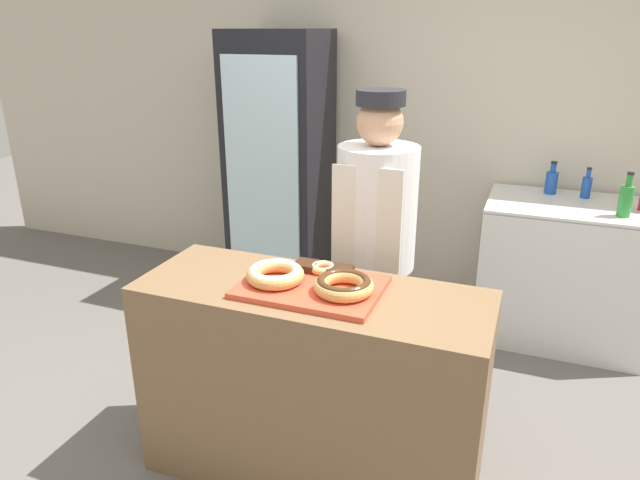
{
  "coord_description": "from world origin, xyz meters",
  "views": [
    {
      "loc": [
        0.79,
        -1.94,
        1.93
      ],
      "look_at": [
        0.0,
        0.1,
        1.11
      ],
      "focal_mm": 32.0,
      "sensor_mm": 36.0,
      "label": 1
    }
  ],
  "objects": [
    {
      "name": "donut_mini_center",
      "position": [
        0.0,
        0.13,
        0.97
      ],
      "size": [
        0.11,
        0.11,
        0.03
      ],
      "color": "tan",
      "rests_on": "serving_tray"
    },
    {
      "name": "bottle_blue",
      "position": [
        0.9,
        1.93,
        0.99
      ],
      "size": [
        0.08,
        0.08,
        0.21
      ],
      "color": "#1E4CB2",
      "rests_on": "chest_freezer"
    },
    {
      "name": "bottle_green",
      "position": [
        1.29,
        1.57,
        1.01
      ],
      "size": [
        0.07,
        0.07,
        0.26
      ],
      "color": "#2D8C38",
      "rests_on": "chest_freezer"
    },
    {
      "name": "brownie_back_right",
      "position": [
        0.08,
        0.13,
        0.97
      ],
      "size": [
        0.1,
        0.1,
        0.03
      ],
      "color": "#382111",
      "rests_on": "serving_tray"
    },
    {
      "name": "brownie_back_left",
      "position": [
        -0.08,
        0.13,
        0.97
      ],
      "size": [
        0.1,
        0.1,
        0.03
      ],
      "color": "#382111",
      "rests_on": "serving_tray"
    },
    {
      "name": "beverage_fridge",
      "position": [
        -0.94,
        1.73,
        0.96
      ],
      "size": [
        0.66,
        0.59,
        1.91
      ],
      "color": "black",
      "rests_on": "ground_plane"
    },
    {
      "name": "donut_light_glaze",
      "position": [
        -0.15,
        -0.02,
        0.98
      ],
      "size": [
        0.24,
        0.24,
        0.06
      ],
      "color": "tan",
      "rests_on": "serving_tray"
    },
    {
      "name": "bottle_blue_b",
      "position": [
        1.11,
        1.9,
        0.98
      ],
      "size": [
        0.06,
        0.06,
        0.19
      ],
      "color": "#1E4CB2",
      "rests_on": "chest_freezer"
    },
    {
      "name": "ground_plane",
      "position": [
        0.0,
        0.0,
        0.0
      ],
      "size": [
        14.0,
        14.0,
        0.0
      ],
      "primitive_type": "plane",
      "color": "#66605B"
    },
    {
      "name": "serving_tray",
      "position": [
        0.0,
        0.0,
        0.94
      ],
      "size": [
        0.57,
        0.4,
        0.02
      ],
      "color": "#D84C33",
      "rests_on": "display_counter"
    },
    {
      "name": "wall_back",
      "position": [
        0.0,
        2.13,
        1.35
      ],
      "size": [
        8.0,
        0.06,
        2.7
      ],
      "color": "beige",
      "rests_on": "ground_plane"
    },
    {
      "name": "display_counter",
      "position": [
        0.0,
        0.0,
        0.46
      ],
      "size": [
        1.46,
        0.54,
        0.93
      ],
      "color": "brown",
      "rests_on": "ground_plane"
    },
    {
      "name": "donut_chocolate_glaze",
      "position": [
        0.15,
        -0.02,
        0.98
      ],
      "size": [
        0.24,
        0.24,
        0.06
      ],
      "color": "tan",
      "rests_on": "serving_tray"
    },
    {
      "name": "baker_person",
      "position": [
        0.1,
        0.61,
        0.87
      ],
      "size": [
        0.39,
        0.39,
        1.66
      ],
      "color": "#4C4C51",
      "rests_on": "ground_plane"
    },
    {
      "name": "chest_freezer",
      "position": [
        1.03,
        1.74,
        0.46
      ],
      "size": [
        1.0,
        0.67,
        0.91
      ],
      "color": "silver",
      "rests_on": "ground_plane"
    }
  ]
}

